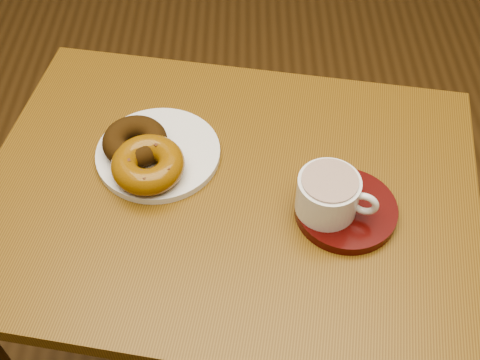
{
  "coord_description": "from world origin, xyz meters",
  "views": [
    {
      "loc": [
        0.09,
        -0.86,
        1.53
      ],
      "look_at": [
        0.08,
        -0.24,
        0.78
      ],
      "focal_mm": 45.0,
      "sensor_mm": 36.0,
      "label": 1
    }
  ],
  "objects_px": {
    "donut_plate": "(158,153)",
    "coffee_cup": "(329,194)",
    "cafe_table": "(229,230)",
    "saucer": "(346,210)"
  },
  "relations": [
    {
      "from": "cafe_table",
      "to": "saucer",
      "type": "xyz_separation_m",
      "value": [
        0.19,
        -0.05,
        0.13
      ]
    },
    {
      "from": "donut_plate",
      "to": "coffee_cup",
      "type": "height_order",
      "value": "coffee_cup"
    },
    {
      "from": "cafe_table",
      "to": "donut_plate",
      "type": "xyz_separation_m",
      "value": [
        -0.12,
        0.07,
        0.13
      ]
    },
    {
      "from": "donut_plate",
      "to": "coffee_cup",
      "type": "relative_size",
      "value": 1.71
    },
    {
      "from": "coffee_cup",
      "to": "saucer",
      "type": "bearing_deg",
      "value": 25.56
    },
    {
      "from": "cafe_table",
      "to": "coffee_cup",
      "type": "height_order",
      "value": "coffee_cup"
    },
    {
      "from": "saucer",
      "to": "coffee_cup",
      "type": "relative_size",
      "value": 1.3
    },
    {
      "from": "donut_plate",
      "to": "coffee_cup",
      "type": "distance_m",
      "value": 0.31
    },
    {
      "from": "cafe_table",
      "to": "coffee_cup",
      "type": "distance_m",
      "value": 0.24
    },
    {
      "from": "donut_plate",
      "to": "saucer",
      "type": "xyz_separation_m",
      "value": [
        0.31,
        -0.12,
        0.0
      ]
    }
  ]
}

